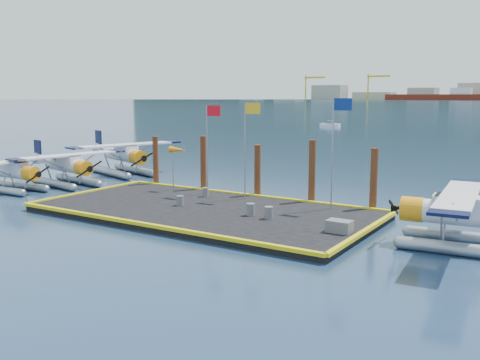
% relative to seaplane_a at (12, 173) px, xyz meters
% --- Properties ---
extents(ground, '(4000.00, 4000.00, 0.00)m').
position_rel_seaplane_a_xyz_m(ground, '(16.68, 1.30, -1.35)').
color(ground, '#192D4B').
rests_on(ground, ground).
extents(dock, '(20.00, 10.00, 0.40)m').
position_rel_seaplane_a_xyz_m(dock, '(16.68, 1.30, -1.15)').
color(dock, black).
rests_on(dock, ground).
extents(dock_bumpers, '(20.25, 10.25, 0.18)m').
position_rel_seaplane_a_xyz_m(dock_bumpers, '(16.68, 1.30, -0.86)').
color(dock_bumpers, '#D0BC0C').
rests_on(dock_bumpers, dock).
extents(seaplane_a, '(7.89, 8.69, 3.10)m').
position_rel_seaplane_a_xyz_m(seaplane_a, '(0.00, 0.00, 0.00)').
color(seaplane_a, gray).
rests_on(seaplane_a, ground).
extents(seaplane_b, '(8.67, 9.48, 3.35)m').
position_rel_seaplane_a_xyz_m(seaplane_b, '(1.44, 3.92, 0.11)').
color(seaplane_b, gray).
rests_on(seaplane_b, ground).
extents(seaplane_c, '(9.75, 10.40, 3.73)m').
position_rel_seaplane_a_xyz_m(seaplane_c, '(1.06, 10.55, 0.28)').
color(seaplane_c, gray).
rests_on(seaplane_c, ground).
extents(seaplane_d, '(8.87, 9.78, 3.47)m').
position_rel_seaplane_a_xyz_m(seaplane_d, '(31.24, 1.76, 0.16)').
color(seaplane_d, gray).
rests_on(seaplane_d, ground).
extents(drum_0, '(0.43, 0.43, 0.60)m').
position_rel_seaplane_a_xyz_m(drum_0, '(14.98, 1.11, -0.65)').
color(drum_0, '#595A5F').
rests_on(drum_0, dock).
extents(drum_1, '(0.49, 0.49, 0.69)m').
position_rel_seaplane_a_xyz_m(drum_1, '(20.07, 1.05, -0.60)').
color(drum_1, '#595A5F').
rests_on(drum_1, dock).
extents(drum_2, '(0.48, 0.48, 0.67)m').
position_rel_seaplane_a_xyz_m(drum_2, '(21.31, 0.91, -0.61)').
color(drum_2, '#595A5F').
rests_on(drum_2, dock).
extents(drum_5, '(0.43, 0.43, 0.61)m').
position_rel_seaplane_a_xyz_m(drum_5, '(14.59, 4.27, -0.65)').
color(drum_5, '#595A5F').
rests_on(drum_5, dock).
extents(crate, '(1.20, 0.80, 0.60)m').
position_rel_seaplane_a_xyz_m(crate, '(25.68, 0.21, -0.65)').
color(crate, '#595A5F').
rests_on(crate, dock).
extents(flagpole_red, '(1.14, 0.08, 6.00)m').
position_rel_seaplane_a_xyz_m(flagpole_red, '(14.38, 5.10, 3.05)').
color(flagpole_red, gray).
rests_on(flagpole_red, dock).
extents(flagpole_yellow, '(1.14, 0.08, 6.20)m').
position_rel_seaplane_a_xyz_m(flagpole_yellow, '(17.38, 5.10, 3.16)').
color(flagpole_yellow, gray).
rests_on(flagpole_yellow, dock).
extents(flagpole_blue, '(1.14, 0.08, 6.50)m').
position_rel_seaplane_a_xyz_m(flagpole_blue, '(23.37, 5.10, 3.34)').
color(flagpole_blue, gray).
rests_on(flagpole_blue, dock).
extents(windsock, '(1.40, 0.44, 3.12)m').
position_rel_seaplane_a_xyz_m(windsock, '(11.65, 5.10, 1.88)').
color(windsock, gray).
rests_on(windsock, dock).
extents(piling_0, '(0.44, 0.44, 4.00)m').
position_rel_seaplane_a_xyz_m(piling_0, '(8.18, 6.70, 0.65)').
color(piling_0, '#431F13').
rests_on(piling_0, ground).
extents(piling_1, '(0.44, 0.44, 4.20)m').
position_rel_seaplane_a_xyz_m(piling_1, '(12.68, 6.70, 0.75)').
color(piling_1, '#431F13').
rests_on(piling_1, ground).
extents(piling_2, '(0.44, 0.44, 3.80)m').
position_rel_seaplane_a_xyz_m(piling_2, '(17.18, 6.70, 0.55)').
color(piling_2, '#431F13').
rests_on(piling_2, ground).
extents(piling_3, '(0.44, 0.44, 4.30)m').
position_rel_seaplane_a_xyz_m(piling_3, '(21.18, 6.70, 0.80)').
color(piling_3, '#431F13').
rests_on(piling_3, ground).
extents(piling_4, '(0.44, 0.44, 4.00)m').
position_rel_seaplane_a_xyz_m(piling_4, '(25.18, 6.70, 0.65)').
color(piling_4, '#431F13').
rests_on(piling_4, ground).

